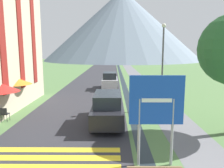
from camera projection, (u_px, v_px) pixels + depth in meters
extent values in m
plane|color=#517542|center=(114.00, 88.00, 24.07)|extent=(160.00, 160.00, 0.00)
cube|color=#2D2D33|center=(98.00, 77.00, 33.97)|extent=(6.40, 60.00, 0.01)
cube|color=slate|center=(137.00, 77.00, 33.93)|extent=(2.20, 60.00, 0.01)
cube|color=black|center=(122.00, 77.00, 33.95)|extent=(0.60, 60.00, 0.00)
cube|color=yellow|center=(46.00, 167.00, 7.88)|extent=(5.44, 0.44, 0.01)
cube|color=yellow|center=(52.00, 158.00, 8.57)|extent=(5.44, 0.44, 0.01)
cube|color=yellow|center=(56.00, 150.00, 9.27)|extent=(5.44, 0.44, 0.01)
cone|color=slate|center=(122.00, 26.00, 90.09)|extent=(63.59, 63.59, 28.43)
cube|color=maroon|center=(1.00, 20.00, 12.75)|extent=(0.06, 0.70, 8.93)
cube|color=maroon|center=(20.00, 25.00, 15.30)|extent=(0.06, 0.70, 8.93)
cube|color=maroon|center=(33.00, 28.00, 17.84)|extent=(0.06, 0.70, 8.93)
cylinder|color=#9E9EA3|center=(139.00, 132.00, 7.89)|extent=(0.10, 0.10, 2.50)
cylinder|color=#9E9EA3|center=(172.00, 133.00, 7.88)|extent=(0.10, 0.10, 2.50)
cube|color=#1947B7|center=(157.00, 100.00, 7.68)|extent=(1.94, 0.05, 1.76)
cube|color=white|center=(157.00, 100.00, 7.65)|extent=(1.07, 0.02, 0.14)
cube|color=black|center=(108.00, 111.00, 12.59)|extent=(1.71, 4.56, 0.84)
cube|color=#23282D|center=(108.00, 99.00, 12.25)|extent=(1.46, 2.51, 0.68)
cylinder|color=black|center=(96.00, 111.00, 14.06)|extent=(0.18, 0.60, 0.60)
cylinder|color=black|center=(121.00, 111.00, 14.05)|extent=(0.18, 0.60, 0.60)
cylinder|color=black|center=(91.00, 126.00, 11.27)|extent=(0.18, 0.60, 0.60)
cylinder|color=black|center=(123.00, 126.00, 11.25)|extent=(0.18, 0.60, 0.60)
cube|color=#B2B2B7|center=(110.00, 82.00, 23.84)|extent=(1.65, 3.85, 0.84)
cube|color=#23282D|center=(110.00, 76.00, 23.53)|extent=(1.41, 2.12, 0.68)
cylinder|color=black|center=(103.00, 84.00, 25.09)|extent=(0.18, 0.60, 0.60)
cylinder|color=black|center=(117.00, 84.00, 25.08)|extent=(0.18, 0.60, 0.60)
cylinder|color=black|center=(102.00, 88.00, 22.73)|extent=(0.18, 0.60, 0.60)
cylinder|color=black|center=(117.00, 88.00, 22.72)|extent=(0.18, 0.60, 0.60)
cube|color=#232328|center=(5.00, 114.00, 12.95)|extent=(0.40, 0.40, 0.04)
cube|color=#232328|center=(3.00, 111.00, 12.74)|extent=(0.40, 0.04, 0.40)
cylinder|color=#232328|center=(4.00, 117.00, 13.16)|extent=(0.03, 0.03, 0.45)
cylinder|color=#232328|center=(10.00, 117.00, 13.15)|extent=(0.03, 0.03, 0.45)
cylinder|color=#232328|center=(1.00, 118.00, 12.82)|extent=(0.03, 0.03, 0.45)
cylinder|color=#232328|center=(7.00, 118.00, 12.82)|extent=(0.03, 0.03, 0.45)
cube|color=#232328|center=(8.00, 108.00, 14.33)|extent=(0.40, 0.40, 0.04)
cube|color=#232328|center=(7.00, 105.00, 14.13)|extent=(0.40, 0.04, 0.40)
cylinder|color=#232328|center=(7.00, 110.00, 14.54)|extent=(0.03, 0.03, 0.45)
cylinder|color=#232328|center=(12.00, 110.00, 14.54)|extent=(0.03, 0.03, 0.45)
cylinder|color=#232328|center=(5.00, 112.00, 14.20)|extent=(0.03, 0.03, 0.45)
cylinder|color=#232328|center=(10.00, 112.00, 14.20)|extent=(0.03, 0.03, 0.45)
cylinder|color=#B7B2A8|center=(3.00, 103.00, 13.16)|extent=(0.06, 0.06, 2.08)
cone|color=red|center=(2.00, 88.00, 13.02)|extent=(2.06, 2.06, 0.50)
cylinder|color=#B7B2A8|center=(18.00, 95.00, 15.47)|extent=(0.06, 0.06, 2.13)
cone|color=orange|center=(17.00, 81.00, 15.32)|extent=(1.98, 1.98, 0.42)
cylinder|color=#515156|center=(162.00, 70.00, 15.05)|extent=(0.12, 0.12, 5.71)
sphere|color=silver|center=(164.00, 25.00, 14.59)|extent=(0.28, 0.28, 0.28)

